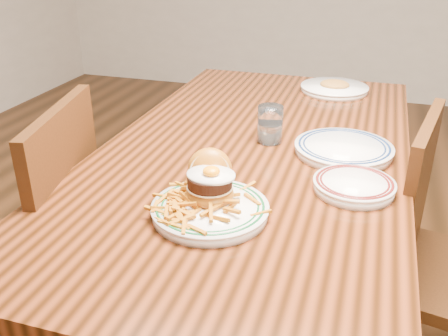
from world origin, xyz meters
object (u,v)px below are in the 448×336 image
(main_plate, at_px, (210,198))
(side_plate, at_px, (354,185))
(chair_left, at_px, (35,251))
(table, at_px, (254,175))

(main_plate, relative_size, side_plate, 1.37)
(chair_left, distance_m, main_plate, 0.63)
(table, xyz_separation_m, side_plate, (0.29, -0.19, 0.11))
(table, height_order, side_plate, side_plate)
(chair_left, distance_m, side_plate, 0.90)
(side_plate, bearing_deg, table, 158.68)
(table, distance_m, side_plate, 0.36)
(table, bearing_deg, chair_left, -149.92)
(chair_left, xyz_separation_m, side_plate, (0.84, 0.13, 0.28))
(table, relative_size, side_plate, 8.01)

